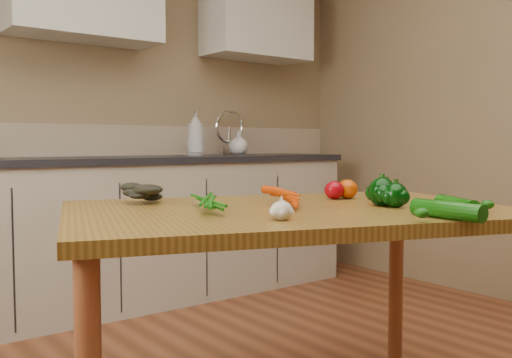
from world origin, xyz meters
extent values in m
cube|color=#987F5B|center=(0.00, 2.51, 1.30)|extent=(4.00, 0.02, 2.60)
cube|color=tan|center=(0.00, 2.48, 0.55)|extent=(3.98, 0.03, 1.10)
cube|color=#AFA692|center=(0.20, 2.19, 0.43)|extent=(2.80, 0.60, 0.86)
cube|color=#25252A|center=(0.20, 2.19, 0.88)|extent=(2.84, 0.64, 0.04)
cube|color=#99999E|center=(0.98, 2.19, 0.84)|extent=(0.55, 0.42, 0.10)
cylinder|color=silver|center=(0.98, 2.37, 1.02)|extent=(0.02, 0.02, 0.24)
cube|color=silver|center=(1.20, 2.32, 1.95)|extent=(0.80, 0.35, 0.70)
cube|color=olive|center=(-0.15, 0.39, 0.75)|extent=(1.66, 1.35, 0.04)
cylinder|color=brown|center=(-0.63, 0.99, 0.36)|extent=(0.06, 0.06, 0.73)
cylinder|color=brown|center=(0.61, 0.55, 0.36)|extent=(0.06, 0.06, 0.73)
imported|color=silver|center=(0.62, 2.24, 1.05)|extent=(0.16, 0.16, 0.30)
imported|color=silver|center=(0.62, 2.26, 1.00)|extent=(0.12, 0.12, 0.20)
imported|color=silver|center=(1.01, 2.30, 0.99)|extent=(0.19, 0.19, 0.17)
ellipsoid|color=silver|center=(-0.36, 0.17, 0.80)|extent=(0.06, 0.06, 0.05)
sphere|color=black|center=(0.14, 0.24, 0.82)|extent=(0.10, 0.10, 0.10)
sphere|color=black|center=(0.22, 0.29, 0.81)|extent=(0.08, 0.08, 0.08)
sphere|color=black|center=(0.13, 0.18, 0.81)|extent=(0.08, 0.08, 0.08)
ellipsoid|color=#91020C|center=(0.17, 0.50, 0.80)|extent=(0.08, 0.08, 0.07)
ellipsoid|color=#BB4204|center=(0.23, 0.49, 0.81)|extent=(0.08, 0.08, 0.07)
ellipsoid|color=#BB4204|center=(0.31, 0.40, 0.81)|extent=(0.08, 0.08, 0.07)
cylinder|color=#0A4507|center=(0.15, -0.03, 0.80)|extent=(0.14, 0.20, 0.05)
cylinder|color=#0A4507|center=(0.02, -0.09, 0.80)|extent=(0.06, 0.22, 0.05)
camera|label=1|loc=(-1.37, -1.03, 0.98)|focal=40.00mm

